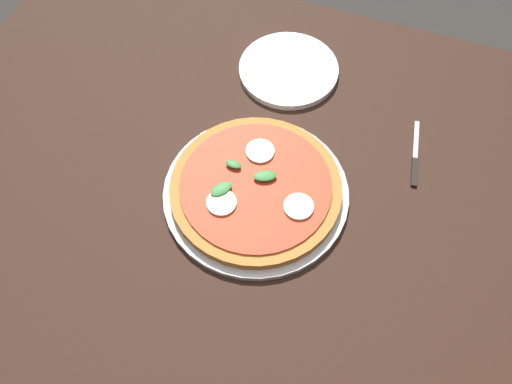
% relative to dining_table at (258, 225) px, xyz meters
% --- Properties ---
extents(ground_plane, '(6.00, 6.00, 0.00)m').
position_rel_dining_table_xyz_m(ground_plane, '(0.00, 0.00, -0.66)').
color(ground_plane, '#2D2B28').
extents(dining_table, '(1.44, 1.12, 0.75)m').
position_rel_dining_table_xyz_m(dining_table, '(0.00, 0.00, 0.00)').
color(dining_table, black).
rests_on(dining_table, ground_plane).
extents(serving_tray, '(0.35, 0.35, 0.01)m').
position_rel_dining_table_xyz_m(serving_tray, '(-0.01, 0.02, 0.09)').
color(serving_tray, silver).
rests_on(serving_tray, dining_table).
extents(pizza, '(0.32, 0.32, 0.03)m').
position_rel_dining_table_xyz_m(pizza, '(-0.01, 0.02, 0.11)').
color(pizza, '#B27033').
rests_on(pizza, serving_tray).
extents(plate_white, '(0.22, 0.22, 0.01)m').
position_rel_dining_table_xyz_m(plate_white, '(-0.05, 0.33, 0.09)').
color(plate_white, white).
rests_on(plate_white, dining_table).
extents(knife, '(0.03, 0.16, 0.01)m').
position_rel_dining_table_xyz_m(knife, '(0.26, 0.19, 0.09)').
color(knife, black).
rests_on(knife, dining_table).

